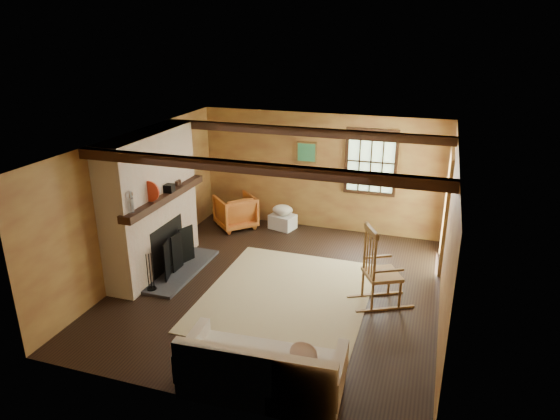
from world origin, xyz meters
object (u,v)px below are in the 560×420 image
at_px(laundry_basket, 283,222).
at_px(armchair, 236,211).
at_px(fireplace, 153,209).
at_px(sofa, 262,373).
at_px(rocking_chair, 379,272).

xyz_separation_m(laundry_basket, armchair, (-0.96, -0.24, 0.20)).
height_order(fireplace, sofa, fireplace).
relative_size(rocking_chair, sofa, 0.66).
relative_size(rocking_chair, armchair, 1.65).
bearing_deg(laundry_basket, rocking_chair, -46.41).
distance_m(laundry_basket, armchair, 1.01).
bearing_deg(sofa, fireplace, 136.28).
bearing_deg(fireplace, armchair, 75.95).
bearing_deg(rocking_chair, armchair, 28.22).
bearing_deg(armchair, laundry_basket, 148.23).
distance_m(sofa, armchair, 5.13).
xyz_separation_m(fireplace, rocking_chair, (3.81, 0.02, -0.57)).
distance_m(rocking_chair, armchair, 3.93).
distance_m(fireplace, armchair, 2.39).
height_order(sofa, laundry_basket, sofa).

